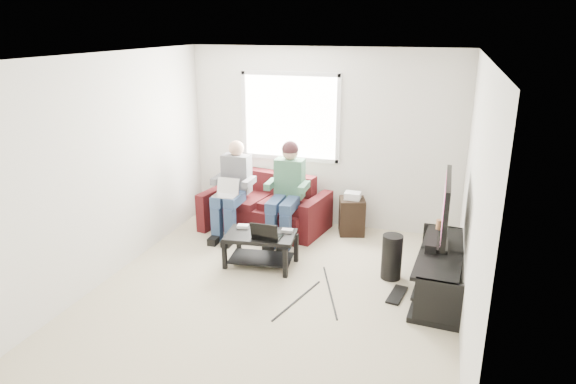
{
  "coord_description": "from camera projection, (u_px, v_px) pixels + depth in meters",
  "views": [
    {
      "loc": [
        1.69,
        -4.89,
        2.89
      ],
      "look_at": [
        -0.02,
        0.6,
        1.0
      ],
      "focal_mm": 32.0,
      "sensor_mm": 36.0,
      "label": 1
    }
  ],
  "objects": [
    {
      "name": "floor",
      "position": [
        274.0,
        292.0,
        5.81
      ],
      "size": [
        4.5,
        4.5,
        0.0
      ],
      "primitive_type": "plane",
      "color": "beige",
      "rests_on": "ground"
    },
    {
      "name": "ceiling",
      "position": [
        272.0,
        55.0,
        5.0
      ],
      "size": [
        4.5,
        4.5,
        0.0
      ],
      "primitive_type": "plane",
      "rotation": [
        3.14,
        0.0,
        0.0
      ],
      "color": "white",
      "rests_on": "wall_back"
    },
    {
      "name": "wall_back",
      "position": [
        323.0,
        139.0,
        7.45
      ],
      "size": [
        4.5,
        0.0,
        4.5
      ],
      "primitive_type": "plane",
      "rotation": [
        1.57,
        0.0,
        0.0
      ],
      "color": "silver",
      "rests_on": "floor"
    },
    {
      "name": "wall_front",
      "position": [
        162.0,
        279.0,
        3.37
      ],
      "size": [
        4.5,
        0.0,
        4.5
      ],
      "primitive_type": "plane",
      "rotation": [
        -1.57,
        0.0,
        0.0
      ],
      "color": "silver",
      "rests_on": "floor"
    },
    {
      "name": "wall_left",
      "position": [
        111.0,
        168.0,
        5.97
      ],
      "size": [
        0.0,
        4.5,
        4.5
      ],
      "primitive_type": "plane",
      "rotation": [
        1.57,
        0.0,
        1.57
      ],
      "color": "silver",
      "rests_on": "floor"
    },
    {
      "name": "wall_right",
      "position": [
        473.0,
        201.0,
        4.84
      ],
      "size": [
        0.0,
        4.5,
        4.5
      ],
      "primitive_type": "plane",
      "rotation": [
        1.57,
        0.0,
        -1.57
      ],
      "color": "silver",
      "rests_on": "floor"
    },
    {
      "name": "window",
      "position": [
        290.0,
        117.0,
        7.48
      ],
      "size": [
        1.48,
        0.04,
        1.28
      ],
      "color": "white",
      "rests_on": "wall_back"
    },
    {
      "name": "sofa",
      "position": [
        266.0,
        209.0,
        7.54
      ],
      "size": [
        1.85,
        1.05,
        0.8
      ],
      "color": "#461112",
      "rests_on": "floor"
    },
    {
      "name": "person_left",
      "position": [
        233.0,
        185.0,
        7.26
      ],
      "size": [
        0.4,
        0.71,
        1.32
      ],
      "color": "#324D6F",
      "rests_on": "sofa"
    },
    {
      "name": "person_right",
      "position": [
        287.0,
        185.0,
        7.04
      ],
      "size": [
        0.4,
        0.71,
        1.37
      ],
      "color": "#324D6F",
      "rests_on": "sofa"
    },
    {
      "name": "laptop_silver",
      "position": [
        226.0,
        192.0,
        7.05
      ],
      "size": [
        0.33,
        0.24,
        0.24
      ],
      "primitive_type": null,
      "rotation": [
        0.0,
        0.0,
        -0.07
      ],
      "color": "silver",
      "rests_on": "person_left"
    },
    {
      "name": "coffee_table",
      "position": [
        261.0,
        242.0,
        6.37
      ],
      "size": [
        0.9,
        0.62,
        0.42
      ],
      "color": "black",
      "rests_on": "floor"
    },
    {
      "name": "laptop_black",
      "position": [
        267.0,
        228.0,
        6.19
      ],
      "size": [
        0.36,
        0.26,
        0.24
      ],
      "primitive_type": null,
      "rotation": [
        0.0,
        0.0,
        0.07
      ],
      "color": "black",
      "rests_on": "coffee_table"
    },
    {
      "name": "controller_a",
      "position": [
        243.0,
        226.0,
        6.52
      ],
      "size": [
        0.15,
        0.11,
        0.04
      ],
      "primitive_type": "cube",
      "rotation": [
        0.0,
        0.0,
        0.16
      ],
      "color": "silver",
      "rests_on": "coffee_table"
    },
    {
      "name": "controller_b",
      "position": [
        258.0,
        226.0,
        6.52
      ],
      "size": [
        0.14,
        0.09,
        0.04
      ],
      "primitive_type": "cube",
      "rotation": [
        0.0,
        0.0,
        -0.0
      ],
      "color": "black",
      "rests_on": "coffee_table"
    },
    {
      "name": "controller_c",
      "position": [
        287.0,
        231.0,
        6.38
      ],
      "size": [
        0.15,
        0.1,
        0.04
      ],
      "primitive_type": "cube",
      "rotation": [
        0.0,
        0.0,
        0.11
      ],
      "color": "gray",
      "rests_on": "coffee_table"
    },
    {
      "name": "tv_stand",
      "position": [
        439.0,
        274.0,
        5.75
      ],
      "size": [
        0.58,
        1.58,
        0.51
      ],
      "color": "black",
      "rests_on": "floor"
    },
    {
      "name": "tv",
      "position": [
        446.0,
        208.0,
        5.61
      ],
      "size": [
        0.12,
        1.1,
        0.81
      ],
      "color": "black",
      "rests_on": "tv_stand"
    },
    {
      "name": "soundbar",
      "position": [
        431.0,
        241.0,
        5.77
      ],
      "size": [
        0.12,
        0.5,
        0.1
      ],
      "primitive_type": "cube",
      "color": "black",
      "rests_on": "tv_stand"
    },
    {
      "name": "drink_cup",
      "position": [
        439.0,
        225.0,
        6.22
      ],
      "size": [
        0.08,
        0.08,
        0.12
      ],
      "primitive_type": "cylinder",
      "color": "#A36F46",
      "rests_on": "tv_stand"
    },
    {
      "name": "console_white",
      "position": [
        439.0,
        284.0,
        5.36
      ],
      "size": [
        0.3,
        0.22,
        0.06
      ],
      "primitive_type": "cube",
      "color": "silver",
      "rests_on": "tv_stand"
    },
    {
      "name": "console_grey",
      "position": [
        441.0,
        256.0,
        5.99
      ],
      "size": [
        0.34,
        0.26,
        0.08
      ],
      "primitive_type": "cube",
      "color": "gray",
      "rests_on": "tv_stand"
    },
    {
      "name": "console_black",
      "position": [
        440.0,
        269.0,
        5.68
      ],
      "size": [
        0.38,
        0.3,
        0.07
      ],
      "primitive_type": "cube",
      "color": "black",
      "rests_on": "tv_stand"
    },
    {
      "name": "subwoofer",
      "position": [
        392.0,
        257.0,
        6.06
      ],
      "size": [
        0.24,
        0.24,
        0.55
      ],
      "primitive_type": "cylinder",
      "color": "black",
      "rests_on": "floor"
    },
    {
      "name": "keyboard_floor",
      "position": [
        397.0,
        295.0,
        5.73
      ],
      "size": [
        0.21,
        0.45,
        0.02
      ],
      "primitive_type": "cube",
      "rotation": [
        0.0,
        0.0,
        -0.16
      ],
      "color": "black",
      "rests_on": "floor"
    },
    {
      "name": "end_table",
      "position": [
        352.0,
        215.0,
        7.36
      ],
      "size": [
        0.35,
        0.35,
        0.62
      ],
      "color": "black",
      "rests_on": "floor"
    }
  ]
}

